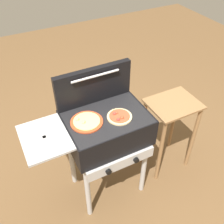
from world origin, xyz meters
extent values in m
plane|color=brown|center=(0.00, 0.00, 0.00)|extent=(8.00, 8.00, 0.00)
cube|color=black|center=(0.00, 0.00, 0.78)|extent=(0.64, 0.48, 0.24)
cube|color=black|center=(0.00, 0.00, 0.90)|extent=(0.61, 0.46, 0.01)
cube|color=#B5B5B5|center=(-0.48, 0.00, 0.89)|extent=(0.32, 0.41, 0.02)
cube|color=#B5B5B5|center=(-0.48, 0.00, 0.78)|extent=(0.02, 0.02, 0.24)
cube|color=#B5B5B5|center=(0.00, -0.25, 0.61)|extent=(0.58, 0.02, 0.10)
cylinder|color=black|center=(-0.12, -0.28, 0.61)|extent=(0.04, 0.02, 0.04)
cylinder|color=black|center=(0.12, -0.28, 0.61)|extent=(0.04, 0.02, 0.04)
cylinder|color=#B5B5B5|center=(-0.27, -0.19, 0.33)|extent=(0.04, 0.04, 0.66)
cylinder|color=#B5B5B5|center=(0.27, -0.19, 0.33)|extent=(0.04, 0.04, 0.66)
cylinder|color=#B5B5B5|center=(-0.27, 0.19, 0.33)|extent=(0.04, 0.04, 0.66)
cylinder|color=#B5B5B5|center=(0.27, 0.19, 0.33)|extent=(0.04, 0.04, 0.66)
cube|color=black|center=(0.00, 0.21, 1.05)|extent=(0.63, 0.05, 0.30)
cylinder|color=#B7B7BC|center=(0.00, 0.17, 1.16)|extent=(0.38, 0.02, 0.02)
cylinder|color=beige|center=(0.08, -0.06, 0.91)|extent=(0.19, 0.19, 0.01)
cylinder|color=#D14C2D|center=(0.08, -0.06, 0.92)|extent=(0.16, 0.16, 0.01)
sphere|color=#E44C2B|center=(0.09, -0.09, 0.92)|extent=(0.03, 0.03, 0.03)
sphere|color=#BA3B32|center=(0.05, -0.10, 0.92)|extent=(0.03, 0.03, 0.03)
sphere|color=#CB5232|center=(0.08, -0.03, 0.92)|extent=(0.02, 0.02, 0.02)
sphere|color=#BC3E32|center=(0.06, -0.03, 0.92)|extent=(0.03, 0.03, 0.03)
cylinder|color=#C64723|center=(-0.16, 0.00, 0.91)|extent=(0.24, 0.24, 0.01)
cylinder|color=#EDD17A|center=(-0.16, 0.00, 0.92)|extent=(0.20, 0.20, 0.01)
sphere|color=#F2B578|center=(-0.19, -0.01, 0.92)|extent=(0.03, 0.03, 0.03)
sphere|color=#F2D674|center=(-0.22, 0.04, 0.92)|extent=(0.03, 0.03, 0.03)
sphere|color=#DDAD74|center=(-0.18, -0.01, 0.92)|extent=(0.03, 0.03, 0.03)
cube|color=olive|center=(0.66, 0.00, 0.78)|extent=(0.44, 0.36, 0.02)
cylinder|color=olive|center=(0.47, -0.15, 0.38)|extent=(0.04, 0.04, 0.77)
cylinder|color=olive|center=(0.85, -0.15, 0.38)|extent=(0.04, 0.04, 0.77)
cylinder|color=olive|center=(0.47, 0.15, 0.38)|extent=(0.04, 0.04, 0.77)
cylinder|color=olive|center=(0.85, 0.15, 0.38)|extent=(0.04, 0.04, 0.77)
camera|label=1|loc=(-0.64, -1.34, 2.20)|focal=41.67mm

